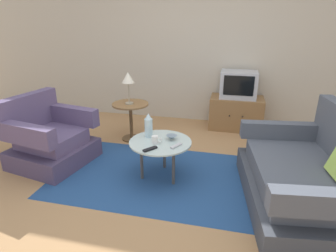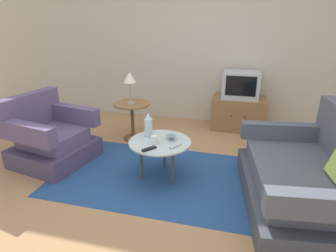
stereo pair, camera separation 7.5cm
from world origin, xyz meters
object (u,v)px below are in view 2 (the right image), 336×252
at_px(tv_remote_dark, 149,149).
at_px(mug, 155,140).
at_px(side_table, 132,113).
at_px(bowl, 171,137).
at_px(coffee_table, 160,145).
at_px(tv_remote_silver, 175,146).
at_px(table_lamp, 130,79).
at_px(couch, 307,181).
at_px(tv_stand, 238,113).
at_px(armchair, 51,139).
at_px(television, 241,85).
at_px(vase, 148,125).

bearing_deg(tv_remote_dark, mug, 34.18).
bearing_deg(side_table, bowl, -47.12).
bearing_deg(coffee_table, bowl, 35.69).
bearing_deg(tv_remote_silver, mug, -70.01).
relative_size(table_lamp, tv_remote_silver, 2.96).
bearing_deg(table_lamp, coffee_table, -52.69).
relative_size(table_lamp, tv_remote_dark, 2.95).
distance_m(couch, tv_stand, 2.13).
relative_size(armchair, television, 1.78).
xyz_separation_m(mug, tv_remote_dark, (-0.01, -0.17, -0.03)).
bearing_deg(television, armchair, -142.39).
height_order(side_table, vase, vase).
xyz_separation_m(couch, tv_remote_dark, (-1.59, -0.04, 0.17)).
bearing_deg(table_lamp, tv_stand, 29.52).
height_order(coffee_table, tv_remote_silver, tv_remote_silver).
xyz_separation_m(armchair, side_table, (0.77, 0.93, 0.11)).
bearing_deg(couch, tv_remote_silver, 78.56).
distance_m(table_lamp, mug, 1.29).
bearing_deg(tv_remote_silver, armchair, -66.57).
relative_size(couch, television, 2.90).
bearing_deg(coffee_table, tv_stand, 65.29).
bearing_deg(armchair, tv_stand, 137.95).
height_order(mug, bowl, mug).
relative_size(armchair, table_lamp, 2.19).
xyz_separation_m(coffee_table, mug, (-0.04, -0.06, 0.09)).
distance_m(coffee_table, television, 2.04).
height_order(armchair, side_table, armchair).
distance_m(couch, vase, 1.76).
relative_size(mug, tv_remote_silver, 0.76).
height_order(table_lamp, tv_remote_silver, table_lamp).
distance_m(coffee_table, mug, 0.12).
bearing_deg(armchair, mug, 96.24).
bearing_deg(table_lamp, tv_remote_dark, -60.44).
height_order(tv_stand, television, television).
relative_size(couch, table_lamp, 3.56).
bearing_deg(tv_remote_dark, tv_remote_silver, -24.16).
distance_m(side_table, bowl, 1.21).
distance_m(vase, mug, 0.23).
xyz_separation_m(table_lamp, mug, (0.68, -1.00, -0.45)).
xyz_separation_m(table_lamp, vase, (0.55, -0.83, -0.35)).
relative_size(coffee_table, tv_remote_silver, 4.49).
distance_m(bowl, tv_remote_silver, 0.20).
bearing_deg(tv_stand, armchair, -142.55).
xyz_separation_m(armchair, coffee_table, (1.48, -0.04, 0.10)).
distance_m(television, table_lamp, 1.80).
bearing_deg(tv_stand, table_lamp, -150.48).
bearing_deg(tv_remote_dark, vase, 56.47).
distance_m(mug, bowl, 0.21).
bearing_deg(table_lamp, armchair, -130.50).
xyz_separation_m(bowl, tv_remote_silver, (0.09, -0.18, -0.02)).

